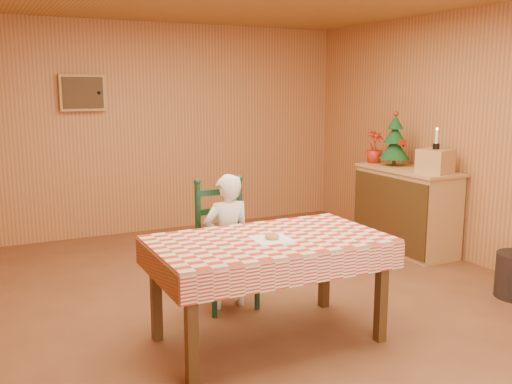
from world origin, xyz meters
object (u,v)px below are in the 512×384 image
ladder_chair (225,247)px  seated_child (227,241)px  dining_table (269,249)px  crate (435,161)px  christmas_tree (395,141)px  shelf_unit (406,209)px

ladder_chair → seated_child: bearing=-90.0°
dining_table → crate: crate is taller
dining_table → seated_child: bearing=90.0°
dining_table → christmas_tree: 3.02m
ladder_chair → dining_table: bearing=-90.0°
dining_table → shelf_unit: 2.85m
ladder_chair → christmas_tree: size_ratio=1.74×
shelf_unit → christmas_tree: bearing=88.0°
seated_child → shelf_unit: 2.56m
shelf_unit → christmas_tree: size_ratio=2.00×
ladder_chair → christmas_tree: christmas_tree is taller
ladder_chair → crate: crate is taller
crate → seated_child: bearing=-173.9°
seated_child → dining_table: bearing=90.0°
seated_child → shelf_unit: seated_child is taller
dining_table → seated_child: 0.74m
christmas_tree → dining_table: bearing=-146.5°
dining_table → shelf_unit: (2.47, 1.40, -0.22)m
dining_table → seated_child: (0.00, 0.73, -0.13)m
shelf_unit → christmas_tree: 0.79m
crate → dining_table: bearing=-158.1°
shelf_unit → crate: 0.71m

